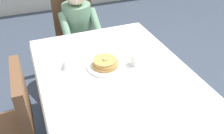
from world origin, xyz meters
TOP-DOWN VIEW (x-y plane):
  - dining_table_main at (0.00, 0.00)m, footprint 1.12×1.52m
  - chair_diner at (-0.03, 1.17)m, footprint 0.44×0.45m
  - diner_person at (-0.03, 1.01)m, footprint 0.40×0.43m
  - chair_left_side at (-0.77, 0.00)m, footprint 0.45×0.44m
  - plate_breakfast at (-0.05, 0.12)m, footprint 0.28×0.28m
  - breakfast_stack at (-0.04, 0.12)m, footprint 0.20×0.20m
  - cup_coffee at (0.18, 0.07)m, footprint 0.11×0.08m
  - syrup_pitcher at (-0.34, 0.21)m, footprint 0.08×0.08m
  - fork_left_of_plate at (-0.24, 0.10)m, footprint 0.02×0.18m
  - knife_right_of_plate at (0.14, 0.10)m, footprint 0.03×0.20m
  - spoon_near_edge at (-0.02, -0.22)m, footprint 0.15×0.03m
  - napkin_folded at (-0.32, -0.09)m, footprint 0.19×0.15m

SIDE VIEW (x-z plane):
  - chair_diner at x=-0.03m, z-range 0.06..0.99m
  - chair_left_side at x=-0.77m, z-range 0.06..0.99m
  - dining_table_main at x=0.00m, z-range 0.28..1.02m
  - diner_person at x=-0.03m, z-range 0.11..1.23m
  - fork_left_of_plate at x=-0.24m, z-range 0.74..0.74m
  - knife_right_of_plate at x=0.14m, z-range 0.74..0.74m
  - spoon_near_edge at x=-0.02m, z-range 0.74..0.74m
  - napkin_folded at x=-0.32m, z-range 0.74..0.75m
  - plate_breakfast at x=-0.05m, z-range 0.74..0.76m
  - syrup_pitcher at x=-0.34m, z-range 0.74..0.81m
  - breakfast_stack at x=-0.04m, z-range 0.75..0.81m
  - cup_coffee at x=0.18m, z-range 0.74..0.83m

